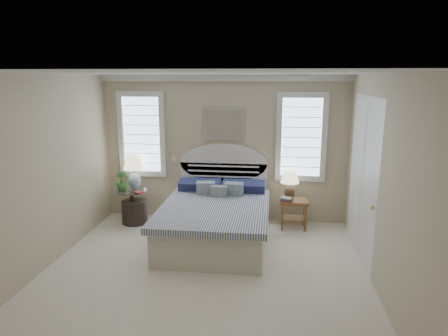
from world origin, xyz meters
TOP-DOWN VIEW (x-y plane):
  - floor at (0.00, 0.00)m, footprint 4.50×5.00m
  - ceiling at (0.00, 0.00)m, footprint 4.50×5.00m
  - wall_back at (0.00, 2.50)m, footprint 4.50×0.02m
  - wall_left at (-2.25, 0.00)m, footprint 0.02×5.00m
  - wall_right at (2.25, 0.00)m, footprint 0.02×5.00m
  - crown_molding at (0.00, 2.46)m, footprint 4.50×0.08m
  - hvac_vent at (1.20, 0.80)m, footprint 0.30×0.20m
  - switch_plate at (-0.95, 2.48)m, footprint 0.08×0.01m
  - window_left at (-1.55, 2.48)m, footprint 0.90×0.06m
  - window_right at (1.40, 2.48)m, footprint 0.90×0.06m
  - painting at (0.00, 2.46)m, footprint 0.74×0.04m
  - closet_door at (2.23, 1.20)m, footprint 0.02×1.80m
  - bed at (0.00, 1.46)m, footprint 1.72×2.28m
  - side_table_left at (-1.65, 2.05)m, footprint 0.56×0.56m
  - nightstand_right at (1.30, 2.15)m, footprint 0.50×0.40m
  - floor_pot at (-1.61, 2.05)m, footprint 0.50×0.50m
  - lamp_left at (-1.64, 2.20)m, footprint 0.49×0.49m
  - lamp_right at (1.21, 2.16)m, footprint 0.34×0.34m
  - potted_plant at (-1.81, 1.99)m, footprint 0.22×0.22m
  - books_left at (-1.46, 1.89)m, footprint 0.19×0.17m
  - books_right at (1.16, 2.03)m, footprint 0.22×0.19m

SIDE VIEW (x-z plane):
  - floor at x=0.00m, z-range -0.01..0.01m
  - floor_pot at x=-1.61m, z-range 0.00..0.42m
  - bed at x=0.00m, z-range -0.35..1.12m
  - nightstand_right at x=1.30m, z-range 0.12..0.65m
  - side_table_left at x=-1.65m, z-range 0.07..0.70m
  - books_right at x=1.16m, z-range 0.53..0.60m
  - books_left at x=-1.46m, z-range 0.63..0.65m
  - potted_plant at x=-1.81m, z-range 0.63..0.99m
  - lamp_right at x=1.21m, z-range 0.59..1.12m
  - lamp_left at x=-1.64m, z-range 0.70..1.33m
  - switch_plate at x=-0.95m, z-range 1.09..1.21m
  - closet_door at x=2.23m, z-range 0.00..2.40m
  - wall_back at x=0.00m, z-range 0.00..2.70m
  - wall_left at x=-2.25m, z-range 0.00..2.70m
  - wall_right at x=2.25m, z-range 0.00..2.70m
  - window_left at x=-1.55m, z-range 0.80..2.40m
  - window_right at x=1.40m, z-range 0.80..2.40m
  - painting at x=0.00m, z-range 1.53..2.11m
  - crown_molding at x=0.00m, z-range 2.58..2.70m
  - hvac_vent at x=1.20m, z-range 2.67..2.69m
  - ceiling at x=0.00m, z-range 2.70..2.71m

